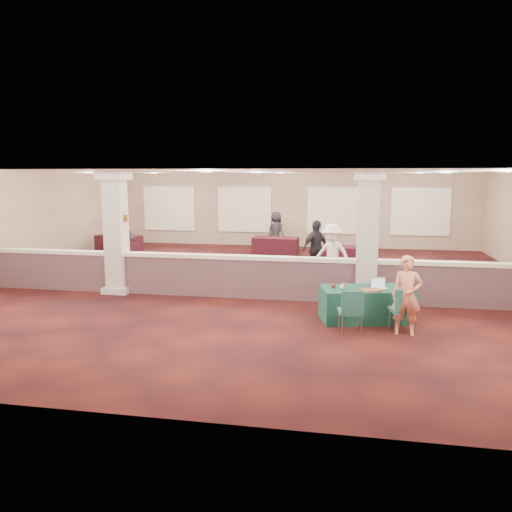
% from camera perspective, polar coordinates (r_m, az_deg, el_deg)
% --- Properties ---
extents(ground, '(16.00, 16.00, 0.00)m').
position_cam_1_polar(ground, '(14.31, 0.04, -3.35)').
color(ground, '#461511').
rests_on(ground, ground).
extents(wall_back, '(16.00, 0.04, 3.20)m').
position_cam_1_polar(wall_back, '(21.93, 3.82, 5.27)').
color(wall_back, gray).
rests_on(wall_back, ground).
extents(wall_front, '(16.00, 0.04, 3.20)m').
position_cam_1_polar(wall_front, '(6.44, -12.91, -4.71)').
color(wall_front, gray).
rests_on(wall_front, ground).
extents(wall_left, '(0.04, 16.00, 3.20)m').
position_cam_1_polar(wall_left, '(17.36, -26.95, 3.23)').
color(wall_left, gray).
rests_on(wall_left, ground).
extents(ceiling, '(16.00, 16.00, 0.02)m').
position_cam_1_polar(ceiling, '(13.96, 0.04, 9.58)').
color(ceiling, white).
rests_on(ceiling, wall_back).
extents(partition_wall, '(15.60, 0.28, 1.10)m').
position_cam_1_polar(partition_wall, '(12.75, -1.17, -2.31)').
color(partition_wall, brown).
rests_on(partition_wall, ground).
extents(column_left, '(0.72, 0.72, 3.20)m').
position_cam_1_polar(column_left, '(13.71, -15.68, 2.69)').
color(column_left, beige).
rests_on(column_left, ground).
extents(column_right, '(0.72, 0.72, 3.20)m').
position_cam_1_polar(column_right, '(12.33, 12.61, 2.11)').
color(column_right, beige).
rests_on(column_right, ground).
extents(sconce_left, '(0.12, 0.12, 0.18)m').
position_cam_1_polar(sconce_left, '(13.80, -16.80, 4.20)').
color(sconce_left, brown).
rests_on(sconce_left, column_left).
extents(sconce_right, '(0.12, 0.12, 0.18)m').
position_cam_1_polar(sconce_right, '(13.56, -14.69, 4.20)').
color(sconce_right, brown).
rests_on(sconce_right, column_left).
extents(near_table, '(2.03, 1.35, 0.72)m').
position_cam_1_polar(near_table, '(11.09, 12.33, -5.41)').
color(near_table, '#103E34').
rests_on(near_table, ground).
extents(conf_chair_main, '(0.54, 0.54, 0.91)m').
position_cam_1_polar(conf_chair_main, '(10.37, 16.53, -5.59)').
color(conf_chair_main, '#1F5D5C').
rests_on(conf_chair_main, ground).
extents(conf_chair_side, '(0.53, 0.54, 0.91)m').
position_cam_1_polar(conf_chair_side, '(10.01, 10.83, -5.89)').
color(conf_chair_side, '#1F5D5C').
rests_on(conf_chair_side, ground).
extents(woman, '(0.60, 0.43, 1.58)m').
position_cam_1_polar(woman, '(10.24, 16.84, -4.34)').
color(woman, '#E79064').
rests_on(woman, ground).
extents(far_table_front_left, '(1.88, 1.01, 0.74)m').
position_cam_1_polar(far_table_front_left, '(16.91, -21.99, -0.78)').
color(far_table_front_left, black).
rests_on(far_table_front_left, ground).
extents(far_table_front_center, '(1.87, 1.18, 0.70)m').
position_cam_1_polar(far_table_front_center, '(14.37, 5.01, -1.90)').
color(far_table_front_center, black).
rests_on(far_table_front_center, ground).
extents(far_table_front_right, '(1.69, 0.92, 0.66)m').
position_cam_1_polar(far_table_front_right, '(14.31, 10.16, -2.13)').
color(far_table_front_right, black).
rests_on(far_table_front_right, ground).
extents(far_table_back_left, '(1.95, 1.33, 0.72)m').
position_cam_1_polar(far_table_back_left, '(20.80, -15.38, 1.30)').
color(far_table_back_left, black).
rests_on(far_table_back_left, ground).
extents(far_table_back_center, '(1.80, 1.00, 0.70)m').
position_cam_1_polar(far_table_back_center, '(19.54, 2.25, 1.11)').
color(far_table_back_center, black).
rests_on(far_table_back_center, ground).
extents(far_table_back_right, '(1.78, 0.97, 0.70)m').
position_cam_1_polar(far_table_back_right, '(17.31, 10.23, -0.09)').
color(far_table_back_right, black).
rests_on(far_table_back_right, ground).
extents(attendee_a, '(0.82, 0.56, 1.58)m').
position_cam_1_polar(attendee_a, '(18.23, -14.71, 1.61)').
color(attendee_a, black).
rests_on(attendee_a, ground).
extents(attendee_b, '(1.22, 0.86, 1.74)m').
position_cam_1_polar(attendee_b, '(14.54, 8.68, 0.24)').
color(attendee_b, silver).
rests_on(attendee_b, ground).
extents(attendee_c, '(1.05, 1.09, 1.75)m').
position_cam_1_polar(attendee_c, '(15.48, 6.83, 0.85)').
color(attendee_c, black).
rests_on(attendee_c, ground).
extents(attendee_d, '(0.89, 0.78, 1.59)m').
position_cam_1_polar(attendee_d, '(21.07, 2.29, 2.93)').
color(attendee_d, black).
rests_on(attendee_d, ground).
extents(laptop_base, '(0.37, 0.30, 0.02)m').
position_cam_1_polar(laptop_base, '(11.05, 13.93, -3.58)').
color(laptop_base, silver).
rests_on(laptop_base, near_table).
extents(laptop_screen, '(0.32, 0.09, 0.22)m').
position_cam_1_polar(laptop_screen, '(11.13, 13.78, -2.86)').
color(laptop_screen, silver).
rests_on(laptop_screen, near_table).
extents(screen_glow, '(0.29, 0.07, 0.19)m').
position_cam_1_polar(screen_glow, '(11.12, 13.79, -2.94)').
color(screen_glow, '#ADB6CF').
rests_on(screen_glow, near_table).
extents(knitting, '(0.45, 0.38, 0.03)m').
position_cam_1_polar(knitting, '(10.79, 13.00, -3.81)').
color(knitting, '#B85C1D').
rests_on(knitting, near_table).
extents(yarn_cream, '(0.11, 0.11, 0.11)m').
position_cam_1_polar(yarn_cream, '(10.77, 9.78, -3.52)').
color(yarn_cream, beige).
rests_on(yarn_cream, near_table).
extents(yarn_red, '(0.10, 0.10, 0.10)m').
position_cam_1_polar(yarn_red, '(10.88, 8.85, -3.39)').
color(yarn_red, maroon).
rests_on(yarn_red, near_table).
extents(yarn_grey, '(0.10, 0.10, 0.10)m').
position_cam_1_polar(yarn_grey, '(11.00, 10.02, -3.27)').
color(yarn_grey, '#515257').
rests_on(yarn_grey, near_table).
extents(scissors, '(0.12, 0.06, 0.01)m').
position_cam_1_polar(scissors, '(10.95, 16.00, -3.80)').
color(scissors, '#AE1512').
rests_on(scissors, near_table).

